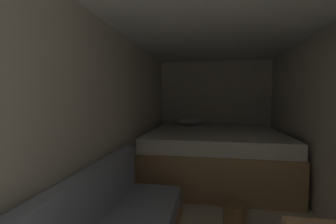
% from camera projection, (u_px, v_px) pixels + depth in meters
% --- Properties ---
extents(wall_back, '(2.32, 0.05, 2.08)m').
position_uv_depth(wall_back, '(214.00, 112.00, 4.81)').
color(wall_back, beige).
rests_on(wall_back, ground).
extents(wall_left, '(0.05, 5.05, 2.08)m').
position_uv_depth(wall_left, '(111.00, 125.00, 2.50)').
color(wall_left, beige).
rests_on(wall_left, ground).
extents(ceiling_slab, '(2.32, 5.05, 0.05)m').
position_uv_depth(ceiling_slab, '(220.00, 18.00, 2.24)').
color(ceiling_slab, white).
rests_on(ceiling_slab, wall_left).
extents(bed, '(2.10, 1.95, 0.98)m').
position_uv_depth(bed, '(214.00, 155.00, 3.82)').
color(bed, tan).
rests_on(bed, ground).
extents(wicker_basket, '(0.24, 0.24, 0.21)m').
position_uv_depth(wicker_basket, '(235.00, 214.00, 2.46)').
color(wicker_basket, olive).
rests_on(wicker_basket, ground).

